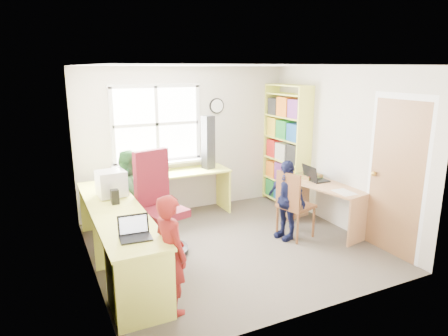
% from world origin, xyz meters
% --- Properties ---
extents(room, '(3.64, 3.44, 2.44)m').
position_xyz_m(room, '(0.01, 0.10, 1.22)').
color(room, '#474038').
rests_on(room, ground).
extents(l_desk, '(2.38, 2.95, 0.75)m').
position_xyz_m(l_desk, '(-1.31, -0.28, 0.46)').
color(l_desk, '#F9FF65').
rests_on(l_desk, ground).
extents(right_desk, '(0.77, 1.29, 0.69)m').
position_xyz_m(right_desk, '(1.54, -0.08, 0.50)').
color(right_desk, tan).
rests_on(right_desk, ground).
extents(bookshelf, '(0.30, 1.02, 2.10)m').
position_xyz_m(bookshelf, '(1.65, 1.19, 1.00)').
color(bookshelf, '#F9FF65').
rests_on(bookshelf, ground).
extents(swivel_chair, '(0.78, 0.78, 1.34)m').
position_xyz_m(swivel_chair, '(-0.91, 0.32, 0.58)').
color(swivel_chair, black).
rests_on(swivel_chair, ground).
extents(wooden_chair, '(0.53, 0.53, 0.99)m').
position_xyz_m(wooden_chair, '(0.90, -0.12, 0.53)').
color(wooden_chair, brown).
rests_on(wooden_chair, ground).
extents(crt_monitor, '(0.38, 0.34, 0.34)m').
position_xyz_m(crt_monitor, '(-1.45, 0.59, 0.92)').
color(crt_monitor, silver).
rests_on(crt_monitor, l_desk).
extents(laptop_left, '(0.32, 0.27, 0.21)m').
position_xyz_m(laptop_left, '(-1.49, -0.82, 0.80)').
color(laptop_left, black).
rests_on(laptop_left, l_desk).
extents(laptop_right, '(0.31, 0.37, 0.24)m').
position_xyz_m(laptop_right, '(1.51, 0.22, 0.75)').
color(laptop_right, black).
rests_on(laptop_right, right_desk).
extents(speaker_a, '(0.09, 0.09, 0.18)m').
position_xyz_m(speaker_a, '(-1.47, 0.28, 0.84)').
color(speaker_a, black).
rests_on(speaker_a, l_desk).
extents(speaker_b, '(0.12, 0.12, 0.19)m').
position_xyz_m(speaker_b, '(-1.45, 0.86, 0.84)').
color(speaker_b, black).
rests_on(speaker_b, l_desk).
extents(cd_tower, '(0.21, 0.20, 0.87)m').
position_xyz_m(cd_tower, '(0.28, 1.43, 1.19)').
color(cd_tower, black).
rests_on(cd_tower, l_desk).
extents(game_box, '(0.34, 0.34, 0.06)m').
position_xyz_m(game_box, '(1.56, 0.39, 0.72)').
color(game_box, red).
rests_on(game_box, right_desk).
extents(paper_a, '(0.32, 0.37, 0.00)m').
position_xyz_m(paper_a, '(-1.43, -0.47, 0.75)').
color(paper_a, silver).
rests_on(paper_a, l_desk).
extents(paper_b, '(0.24, 0.33, 0.00)m').
position_xyz_m(paper_b, '(1.52, -0.45, 0.70)').
color(paper_b, silver).
rests_on(paper_b, right_desk).
extents(potted_plant, '(0.17, 0.15, 0.28)m').
position_xyz_m(potted_plant, '(-0.51, 1.42, 0.89)').
color(potted_plant, '#2A6A36').
rests_on(potted_plant, l_desk).
extents(person_red, '(0.39, 0.50, 1.22)m').
position_xyz_m(person_red, '(-1.20, -1.05, 0.61)').
color(person_red, maroon).
rests_on(person_red, ground).
extents(person_green, '(0.69, 0.76, 1.28)m').
position_xyz_m(person_green, '(-1.13, 0.90, 0.64)').
color(person_green, '#29672C').
rests_on(person_green, ground).
extents(person_navy, '(0.41, 0.71, 1.14)m').
position_xyz_m(person_navy, '(0.82, -0.06, 0.57)').
color(person_navy, '#121639').
rests_on(person_navy, ground).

